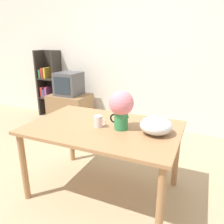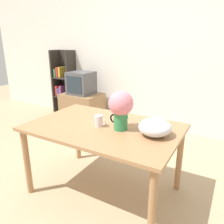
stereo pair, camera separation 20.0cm
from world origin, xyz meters
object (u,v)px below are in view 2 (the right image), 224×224
object	(u,v)px
flower_vase	(121,107)
coffee_mug	(99,121)
tv_set	(81,83)
white_bowl	(155,127)

from	to	relation	value
flower_vase	coffee_mug	bearing A→B (deg)	-169.63
coffee_mug	tv_set	size ratio (longest dim) A/B	0.27
flower_vase	tv_set	distance (m)	2.23
white_bowl	coffee_mug	bearing A→B (deg)	-173.08
coffee_mug	white_bowl	bearing A→B (deg)	6.92
flower_vase	tv_set	size ratio (longest dim) A/B	0.84
coffee_mug	white_bowl	world-z (taller)	white_bowl
coffee_mug	white_bowl	size ratio (longest dim) A/B	0.41
flower_vase	tv_set	world-z (taller)	flower_vase
flower_vase	white_bowl	xyz separation A→B (m)	(0.32, 0.03, -0.14)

